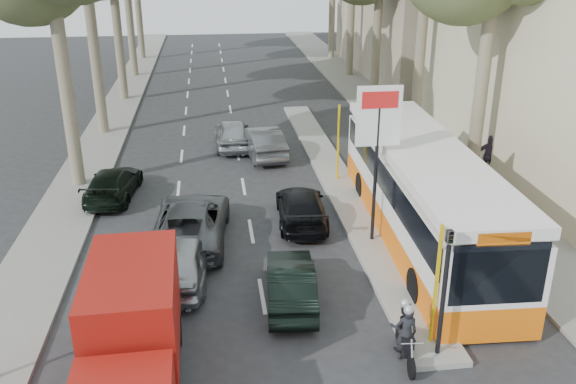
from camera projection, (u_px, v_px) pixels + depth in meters
name	position (u px, v px, depth m)	size (l,w,h in m)	color
ground	(302.00, 333.00, 16.52)	(120.00, 120.00, 0.00)	#28282B
sidewalk_right	(373.00, 102.00, 40.49)	(3.20, 70.00, 0.12)	gray
median_left	(123.00, 99.00, 41.25)	(2.40, 64.00, 0.12)	gray
traffic_island	(337.00, 180.00, 26.98)	(1.50, 26.00, 0.16)	gray
billboard	(377.00, 143.00, 20.10)	(1.50, 12.10, 5.60)	yellow
traffic_light_island	(446.00, 272.00, 14.60)	(0.16, 0.41, 3.60)	black
silver_hatchback	(181.00, 259.00, 18.84)	(1.73, 4.30, 1.47)	#A4A6AC
dark_hatchback	(291.00, 282.00, 17.74)	(1.36, 3.90, 1.29)	black
queue_car_a	(191.00, 221.00, 21.38)	(2.50, 5.42, 1.51)	#4A4D52
queue_car_b	(301.00, 207.00, 22.83)	(1.78, 4.37, 1.27)	black
queue_car_c	(232.00, 133.00, 31.40)	(1.73, 4.30, 1.46)	#A2A6AA
queue_car_d	(262.00, 142.00, 30.05)	(1.58, 4.52, 1.49)	#4E5256
queue_car_e	(113.00, 184.00, 25.10)	(1.76, 4.32, 1.25)	black
red_truck	(133.00, 330.00, 14.07)	(2.17, 5.41, 2.86)	black
city_bus	(422.00, 191.00, 21.24)	(3.35, 13.08, 3.42)	orange
motorcycle	(405.00, 331.00, 15.34)	(0.71, 1.90, 1.62)	black
pedestrian_near	(489.00, 156.00, 26.97)	(1.11, 0.54, 1.89)	#433550
pedestrian_far	(449.00, 168.00, 25.57)	(1.23, 0.55, 1.90)	#615849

